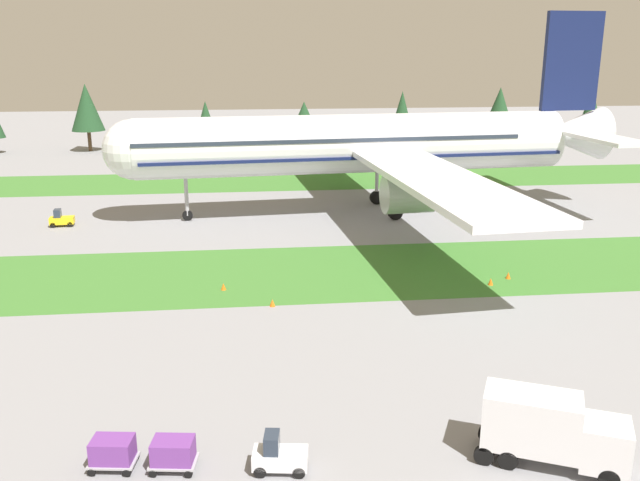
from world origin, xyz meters
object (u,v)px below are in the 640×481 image
catering_truck (551,428)px  taxiway_marker_1 (272,303)px  ground_crew_marshaller (486,435)px  cargo_dolly_second (113,451)px  baggage_tug (279,456)px  taxiway_marker_3 (508,275)px  cargo_dolly_lead (173,452)px  airliner (367,143)px  taxiway_marker_0 (223,287)px  taxiway_marker_2 (491,282)px  pushback_tractor (61,219)px

catering_truck → taxiway_marker_1: bearing=-125.9°
taxiway_marker_1 → ground_crew_marshaller: bearing=-65.1°
cargo_dolly_second → catering_truck: size_ratio=0.33×
baggage_tug → catering_truck: catering_truck is taller
taxiway_marker_3 → cargo_dolly_lead: bearing=-136.5°
airliner → taxiway_marker_1: (-12.63, -29.86, -8.15)m
ground_crew_marshaller → taxiway_marker_0: bearing=-77.7°
taxiway_marker_2 → taxiway_marker_1: bearing=-171.1°
taxiway_marker_0 → baggage_tug: bearing=-82.6°
airliner → pushback_tractor: bearing=90.0°
baggage_tug → taxiway_marker_2: baggage_tug is taller
taxiway_marker_2 → cargo_dolly_lead: bearing=-135.8°
taxiway_marker_3 → cargo_dolly_second: bearing=-139.9°
cargo_dolly_lead → airliner: bearing=168.2°
cargo_dolly_lead → taxiway_marker_1: size_ratio=4.06×
taxiway_marker_1 → taxiway_marker_2: 18.82m
taxiway_marker_0 → airliner: bearing=57.3°
baggage_tug → catering_truck: size_ratio=0.38×
cargo_dolly_lead → cargo_dolly_second: same height
airliner → taxiway_marker_1: 33.43m
baggage_tug → taxiway_marker_3: size_ratio=4.75×
airliner → cargo_dolly_second: 54.83m
cargo_dolly_second → taxiway_marker_0: bearing=177.4°
airliner → taxiway_marker_2: size_ratio=124.24×
ground_crew_marshaller → taxiway_marker_0: size_ratio=3.04×
airliner → taxiway_marker_3: bearing=-167.0°
baggage_tug → taxiway_marker_0: (-3.29, 25.48, -0.53)m
baggage_tug → taxiway_marker_3: 33.31m
baggage_tug → taxiway_marker_1: 21.32m
pushback_tractor → taxiway_marker_0: (18.64, -22.90, -0.53)m
taxiway_marker_1 → taxiway_marker_0: bearing=132.9°
catering_truck → ground_crew_marshaller: (-2.66, 1.31, -1.01)m
taxiway_marker_2 → cargo_dolly_second: bearing=-139.5°
ground_crew_marshaller → taxiway_marker_2: bearing=-126.6°
cargo_dolly_lead → taxiway_marker_1: cargo_dolly_lead is taller
pushback_tractor → baggage_tug: bearing=19.9°
taxiway_marker_0 → cargo_dolly_second: bearing=-100.6°
taxiway_marker_0 → taxiway_marker_1: taxiway_marker_1 is taller
ground_crew_marshaller → taxiway_marker_1: 23.02m
airliner → ground_crew_marshaller: airliner is taller
baggage_tug → taxiway_marker_3: bearing=148.3°
pushback_tractor → taxiway_marker_3: (43.21, -22.76, -0.52)m
baggage_tug → taxiway_marker_3: baggage_tug is taller
catering_truck → ground_crew_marshaller: bearing=-91.3°
catering_truck → taxiway_marker_3: bearing=-172.5°
airliner → catering_truck: 52.45m
taxiway_marker_3 → pushback_tractor: bearing=152.2°
taxiway_marker_1 → airliner: bearing=67.1°
taxiway_marker_1 → baggage_tug: bearing=-91.6°
catering_truck → taxiway_marker_3: (8.33, 26.51, -1.66)m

